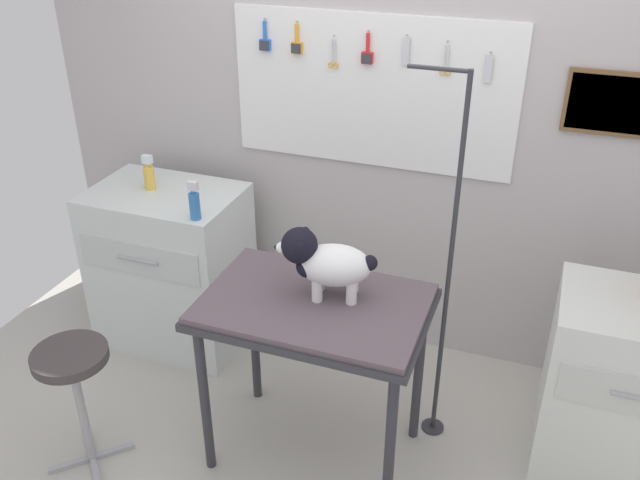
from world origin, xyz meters
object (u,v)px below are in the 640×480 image
at_px(cabinet_right, 626,393).
at_px(stool, 74,374).
at_px(dog, 324,261).
at_px(counter_left, 172,267).
at_px(grooming_arm, 446,285).
at_px(conditioner_bottle, 149,175).
at_px(grooming_table, 314,319).

height_order(cabinet_right, stool, cabinet_right).
bearing_deg(dog, stool, -154.19).
bearing_deg(counter_left, grooming_arm, -8.94).
bearing_deg(conditioner_bottle, grooming_arm, -9.01).
bearing_deg(stool, conditioner_bottle, 101.44).
relative_size(grooming_arm, stool, 2.82).
xyz_separation_m(dog, cabinet_right, (1.28, 0.31, -0.57)).
height_order(stool, conditioner_bottle, conditioner_bottle).
xyz_separation_m(grooming_table, conditioner_bottle, (-1.16, 0.60, 0.25)).
bearing_deg(grooming_arm, stool, -152.39).
distance_m(grooming_table, grooming_arm, 0.60).
bearing_deg(cabinet_right, conditioner_bottle, 174.61).
height_order(grooming_table, conditioner_bottle, conditioner_bottle).
relative_size(grooming_arm, dog, 4.26).
xyz_separation_m(grooming_table, grooming_arm, (0.49, 0.34, 0.08)).
height_order(grooming_table, stool, grooming_table).
distance_m(counter_left, stool, 1.01).
xyz_separation_m(cabinet_right, conditioner_bottle, (-2.46, 0.23, 0.56)).
relative_size(grooming_table, conditioner_bottle, 4.97).
bearing_deg(grooming_table, counter_left, 151.60).
relative_size(dog, counter_left, 0.45).
height_order(dog, cabinet_right, dog).
distance_m(stool, conditioner_bottle, 1.15).
bearing_deg(grooming_table, stool, -156.36).
distance_m(dog, cabinet_right, 1.43).
xyz_separation_m(cabinet_right, stool, (-2.26, -0.79, 0.07)).
distance_m(counter_left, cabinet_right, 2.39).
bearing_deg(conditioner_bottle, dog, -24.56).
relative_size(grooming_table, counter_left, 1.03).
distance_m(grooming_arm, counter_left, 1.63).
height_order(grooming_table, cabinet_right, cabinet_right).
relative_size(stool, conditioner_bottle, 3.29).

